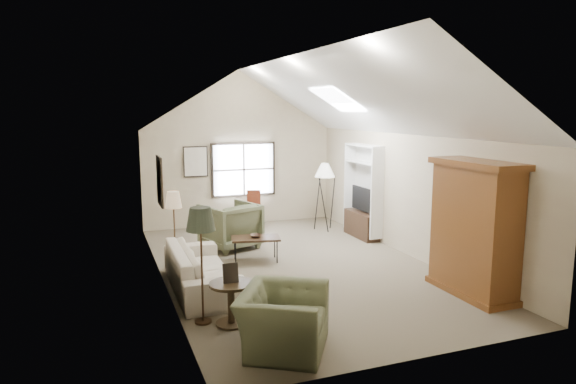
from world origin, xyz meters
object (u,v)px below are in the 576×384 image
object	(u,v)px
sofa	(202,268)
coffee_table	(256,249)
side_table	(231,304)
side_chair	(254,208)
armoire	(475,229)
armchair_near	(283,320)
armchair_far	(230,225)

from	to	relation	value
sofa	coffee_table	size ratio (longest dim) A/B	2.57
side_table	side_chair	size ratio (longest dim) A/B	0.67
armoire	side_table	bearing A→B (deg)	177.15
armchair_near	armchair_far	size ratio (longest dim) A/B	1.08
armchair_near	coffee_table	xyz separation A→B (m)	(0.79, 3.76, -0.14)
sofa	coffee_table	distance (m)	1.79
armoire	coffee_table	bearing A→B (deg)	132.91
side_chair	armoire	bearing A→B (deg)	-53.13
sofa	side_table	distance (m)	1.60
side_table	side_chair	distance (m)	6.21
armchair_near	armchair_far	world-z (taller)	armchair_far
armchair_near	sofa	bearing A→B (deg)	43.36
armchair_far	coffee_table	xyz separation A→B (m)	(0.22, -1.16, -0.25)
coffee_table	side_table	xyz separation A→B (m)	(-1.22, -2.81, 0.06)
armoire	armchair_far	xyz separation A→B (m)	(-3.02, 4.16, -0.60)
sofa	armchair_near	world-z (taller)	armchair_near
sofa	side_chair	xyz separation A→B (m)	(2.20, 4.24, 0.10)
side_chair	armchair_near	bearing A→B (deg)	-84.56
armchair_near	side_table	bearing A→B (deg)	55.89
armoire	side_chair	xyz separation A→B (m)	(-1.92, 6.04, -0.64)
armoire	side_table	world-z (taller)	armoire
armoire	coffee_table	size ratio (longest dim) A/B	2.30
sofa	armchair_far	world-z (taller)	armchair_far
armoire	sofa	distance (m)	4.55
coffee_table	side_table	world-z (taller)	side_table
sofa	coffee_table	xyz separation A→B (m)	(1.32, 1.21, -0.11)
coffee_table	armchair_near	bearing A→B (deg)	-101.92
armoire	armchair_near	xyz separation A→B (m)	(-3.59, -0.75, -0.72)
armchair_near	armchair_far	distance (m)	4.95
coffee_table	armchair_far	bearing A→B (deg)	101.00
armchair_near	side_chair	xyz separation A→B (m)	(1.67, 6.79, 0.08)
armchair_near	side_chair	size ratio (longest dim) A/B	1.28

